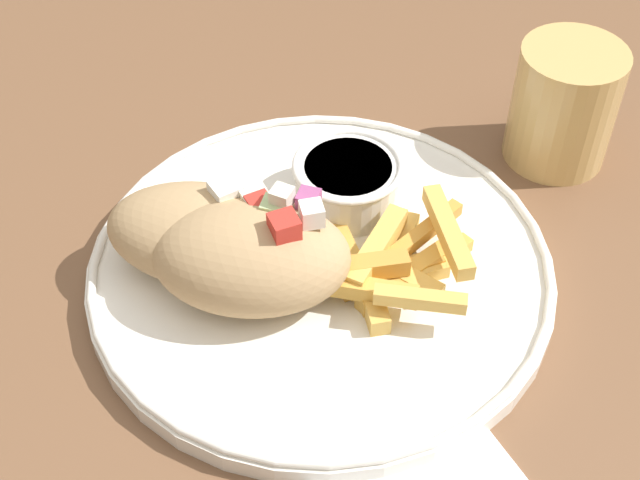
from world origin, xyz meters
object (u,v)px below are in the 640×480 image
(pita_sandwich_near, at_px, (252,256))
(sauce_ramekin, at_px, (348,180))
(fries_pile, at_px, (392,267))
(plate, at_px, (320,266))
(pita_sandwich_far, at_px, (206,233))
(water_glass, at_px, (563,110))

(pita_sandwich_near, relative_size, sauce_ramekin, 1.84)
(fries_pile, distance_m, sauce_ramekin, 0.08)
(fries_pile, height_order, sauce_ramekin, same)
(plate, distance_m, sauce_ramekin, 0.06)
(pita_sandwich_far, relative_size, water_glass, 1.63)
(fries_pile, xyz_separation_m, sauce_ramekin, (-0.01, 0.08, 0.01))
(plate, xyz_separation_m, pita_sandwich_near, (-0.05, -0.01, 0.04))
(pita_sandwich_far, bearing_deg, pita_sandwich_near, -24.21)
(pita_sandwich_near, distance_m, fries_pile, 0.09)
(pita_sandwich_near, bearing_deg, sauce_ramekin, 56.59)
(pita_sandwich_far, bearing_deg, fries_pile, 5.72)
(fries_pile, distance_m, water_glass, 0.19)
(pita_sandwich_near, distance_m, water_glass, 0.26)
(fries_pile, relative_size, sauce_ramekin, 1.63)
(pita_sandwich_near, distance_m, sauce_ramekin, 0.10)
(pita_sandwich_near, height_order, pita_sandwich_far, pita_sandwich_near)
(plate, xyz_separation_m, fries_pile, (0.04, -0.03, 0.02))
(pita_sandwich_near, height_order, fries_pile, pita_sandwich_near)
(water_glass, bearing_deg, pita_sandwich_near, -158.76)
(pita_sandwich_far, bearing_deg, sauce_ramekin, 45.13)
(pita_sandwich_far, height_order, sauce_ramekin, pita_sandwich_far)
(plate, height_order, pita_sandwich_far, pita_sandwich_far)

